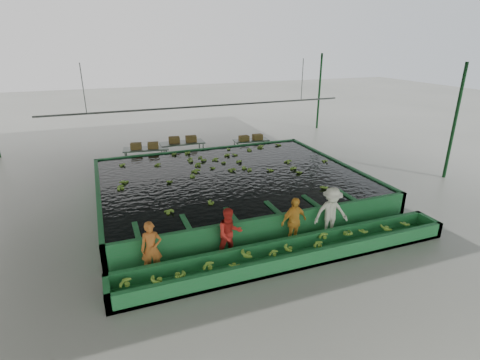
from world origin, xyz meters
name	(u,v)px	position (x,y,z in m)	size (l,w,h in m)	color
ground	(245,210)	(0.00, 0.00, 0.00)	(80.00, 80.00, 0.00)	gray
shed_roof	(246,68)	(0.00, 0.00, 5.00)	(20.00, 22.00, 0.04)	gray
shed_posts	(245,144)	(0.00, 0.00, 2.50)	(20.00, 22.00, 5.00)	black
flotation_tank	(231,185)	(0.00, 1.50, 0.45)	(10.00, 8.00, 0.90)	#206F35
tank_water	(231,175)	(0.00, 1.50, 0.85)	(9.70, 7.70, 0.00)	black
sorting_trough	(293,253)	(0.00, -3.60, 0.25)	(10.00, 1.00, 0.50)	#206F35
cableway_rail	(205,106)	(0.00, 5.00, 3.00)	(0.08, 0.08, 14.00)	#59605B
rail_hanger_left	(83,89)	(-5.00, 5.00, 4.00)	(0.04, 0.04, 2.00)	#59605B
rail_hanger_right	(302,80)	(5.00, 5.00, 4.00)	(0.04, 0.04, 2.00)	#59605B
worker_a	(152,249)	(-3.74, -2.80, 0.76)	(0.55, 0.36, 1.51)	#BD6525
worker_b	(230,234)	(-1.58, -2.80, 0.77)	(0.75, 0.58, 1.54)	red
worker_c	(294,222)	(0.45, -2.80, 0.77)	(0.91, 0.38, 1.54)	#F4AF34
worker_d	(331,213)	(1.75, -2.80, 0.84)	(1.08, 0.62, 1.67)	silver
packing_table_left	(147,158)	(-2.63, 6.26, 0.48)	(2.12, 0.85, 0.96)	#59605B
packing_table_mid	(183,152)	(-0.79, 6.58, 0.50)	(2.20, 0.88, 1.00)	#59605B
packing_table_right	(251,147)	(2.88, 6.34, 0.42)	(1.86, 0.74, 0.85)	#59605B
box_stack_left	(145,148)	(-2.68, 6.21, 0.96)	(1.29, 0.36, 0.28)	brown
box_stack_mid	(183,142)	(-0.75, 6.57, 1.00)	(1.37, 0.38, 0.30)	brown
box_stack_right	(251,140)	(2.82, 6.25, 0.85)	(1.28, 0.35, 0.28)	brown
floating_bananas	(224,169)	(0.00, 2.30, 0.85)	(8.57, 5.84, 0.12)	#6CA02C
trough_bananas	(293,249)	(0.00, -3.60, 0.40)	(9.27, 0.62, 0.12)	#6CA02C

